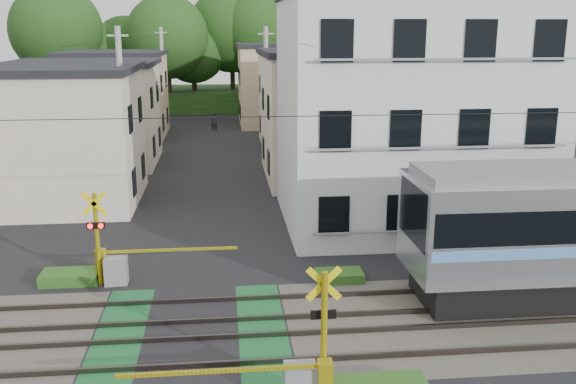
{
  "coord_description": "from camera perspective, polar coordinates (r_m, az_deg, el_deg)",
  "views": [
    {
      "loc": [
        0.96,
        -15.9,
        7.9
      ],
      "look_at": [
        3.12,
        5.0,
        2.52
      ],
      "focal_mm": 40.0,
      "sensor_mm": 36.0,
      "label": 1
    }
  ],
  "objects": [
    {
      "name": "tree_hill",
      "position": [
        64.43,
        -6.46,
        12.63
      ],
      "size": [
        40.0,
        13.18,
        11.99
      ],
      "color": "#224818",
      "rests_on": "ground"
    },
    {
      "name": "ground",
      "position": [
        17.77,
        -8.58,
        -12.2
      ],
      "size": [
        120.0,
        120.0,
        0.0
      ],
      "primitive_type": "plane",
      "color": "black"
    },
    {
      "name": "apartment_block",
      "position": [
        26.68,
        10.63,
        7.12
      ],
      "size": [
        10.2,
        8.36,
        9.3
      ],
      "color": "silver",
      "rests_on": "ground"
    },
    {
      "name": "track_bed",
      "position": [
        17.76,
        -8.58,
        -12.1
      ],
      "size": [
        120.0,
        120.0,
        0.14
      ],
      "color": "#47423A",
      "rests_on": "ground"
    },
    {
      "name": "catenary",
      "position": [
        17.23,
        11.29,
        -0.05
      ],
      "size": [
        60.0,
        5.04,
        7.0
      ],
      "color": "#2D2D33",
      "rests_on": "ground"
    },
    {
      "name": "crossing_signal_far",
      "position": [
        21.13,
        -15.29,
        -6.07
      ],
      "size": [
        4.74,
        0.65,
        3.09
      ],
      "color": "yellow",
      "rests_on": "ground"
    },
    {
      "name": "utility_poles",
      "position": [
        39.14,
        -8.93,
        8.58
      ],
      "size": [
        7.9,
        42.0,
        8.0
      ],
      "color": "#A5A5A0",
      "rests_on": "ground"
    },
    {
      "name": "weed_patches",
      "position": [
        17.61,
        -2.77,
        -11.65
      ],
      "size": [
        10.25,
        8.8,
        0.4
      ],
      "color": "#2D5E1E",
      "rests_on": "ground"
    },
    {
      "name": "crossing_signal_near",
      "position": [
        14.29,
        1.49,
        -15.85
      ],
      "size": [
        4.74,
        0.65,
        3.09
      ],
      "color": "yellow",
      "rests_on": "ground"
    },
    {
      "name": "pedestrian",
      "position": [
        51.14,
        -6.59,
        6.23
      ],
      "size": [
        0.59,
        0.42,
        1.53
      ],
      "primitive_type": "imported",
      "rotation": [
        0.0,
        0.0,
        3.24
      ],
      "color": "#2E2A35",
      "rests_on": "ground"
    },
    {
      "name": "houses_row",
      "position": [
        42.08,
        -6.91,
        7.89
      ],
      "size": [
        22.07,
        31.35,
        6.8
      ],
      "color": "beige",
      "rests_on": "ground"
    }
  ]
}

